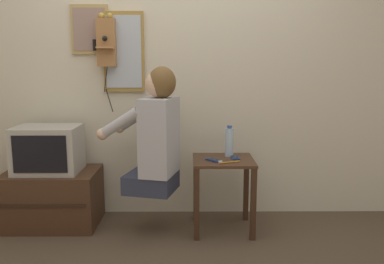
{
  "coord_description": "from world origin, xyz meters",
  "views": [
    {
      "loc": [
        0.16,
        -2.37,
        1.32
      ],
      "look_at": [
        0.18,
        0.65,
        0.8
      ],
      "focal_mm": 38.0,
      "sensor_mm": 36.0,
      "label": 1
    }
  ],
  "objects": [
    {
      "name": "wall_mirror",
      "position": [
        -0.39,
        1.06,
        1.4
      ],
      "size": [
        0.33,
        0.03,
        0.66
      ],
      "color": "olive"
    },
    {
      "name": "wall_phone_antique",
      "position": [
        -0.52,
        1.02,
        1.48
      ],
      "size": [
        0.19,
        0.19,
        0.8
      ],
      "color": "#9E6B3D"
    },
    {
      "name": "tv_stand",
      "position": [
        -0.96,
        0.81,
        0.22
      ],
      "size": [
        0.74,
        0.5,
        0.45
      ],
      "color": "#422819",
      "rests_on": "ground_plane"
    },
    {
      "name": "toothbrush",
      "position": [
        0.44,
        0.57,
        0.58
      ],
      "size": [
        0.17,
        0.07,
        0.02
      ],
      "rotation": [
        0.0,
        0.0,
        1.92
      ],
      "color": "orange",
      "rests_on": "side_table"
    },
    {
      "name": "side_table",
      "position": [
        0.42,
        0.7,
        0.44
      ],
      "size": [
        0.47,
        0.44,
        0.58
      ],
      "color": "#422819",
      "rests_on": "ground_plane"
    },
    {
      "name": "cell_phone_held",
      "position": [
        0.34,
        0.64,
        0.58
      ],
      "size": [
        0.12,
        0.13,
        0.01
      ],
      "rotation": [
        0.0,
        0.0,
        0.66
      ],
      "color": "navy",
      "rests_on": "side_table"
    },
    {
      "name": "person",
      "position": [
        -0.09,
        0.63,
        0.79
      ],
      "size": [
        0.61,
        0.49,
        0.95
      ],
      "rotation": [
        0.0,
        0.0,
        1.32
      ],
      "color": "#2D3347",
      "rests_on": "ground_plane"
    },
    {
      "name": "television",
      "position": [
        -0.97,
        0.8,
        0.63
      ],
      "size": [
        0.5,
        0.38,
        0.37
      ],
      "color": "#ADA89E",
      "rests_on": "tv_stand"
    },
    {
      "name": "wall_back",
      "position": [
        0.0,
        1.11,
        1.27
      ],
      "size": [
        6.8,
        0.05,
        2.55
      ],
      "color": "beige",
      "rests_on": "ground_plane"
    },
    {
      "name": "framed_picture",
      "position": [
        -0.66,
        1.07,
        1.58
      ],
      "size": [
        0.31,
        0.03,
        0.4
      ],
      "color": "tan"
    },
    {
      "name": "water_bottle",
      "position": [
        0.48,
        0.8,
        0.69
      ],
      "size": [
        0.07,
        0.07,
        0.25
      ],
      "color": "#ADC6DB",
      "rests_on": "side_table"
    },
    {
      "name": "cell_phone_spare",
      "position": [
        0.52,
        0.72,
        0.58
      ],
      "size": [
        0.06,
        0.13,
        0.01
      ],
      "rotation": [
        0.0,
        0.0,
        0.03
      ],
      "color": "navy",
      "rests_on": "side_table"
    }
  ]
}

